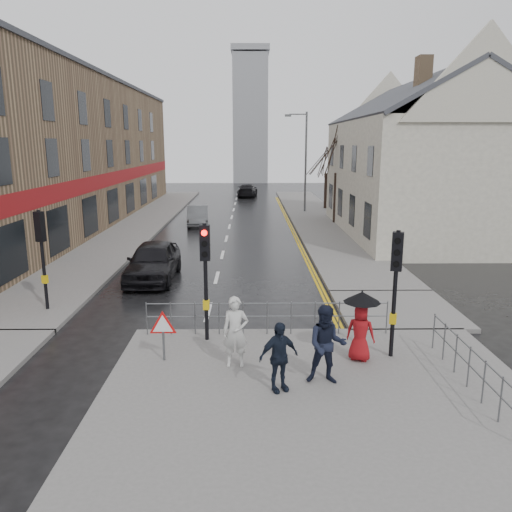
{
  "coord_description": "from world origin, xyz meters",
  "views": [
    {
      "loc": [
        1.46,
        -13.34,
        5.68
      ],
      "look_at": [
        1.66,
        3.84,
        1.78
      ],
      "focal_mm": 35.0,
      "sensor_mm": 36.0,
      "label": 1
    }
  ],
  "objects_px": {
    "pedestrian_with_umbrella": "(361,321)",
    "pedestrian_d": "(279,357)",
    "pedestrian_a": "(235,332)",
    "pedestrian_b": "(327,345)",
    "car_mid": "(198,216)",
    "car_parked": "(153,261)"
  },
  "relations": [
    {
      "from": "pedestrian_with_umbrella",
      "to": "car_mid",
      "type": "xyz_separation_m",
      "value": [
        -6.57,
        22.92,
        -0.53
      ]
    },
    {
      "from": "pedestrian_with_umbrella",
      "to": "pedestrian_d",
      "type": "height_order",
      "value": "pedestrian_with_umbrella"
    },
    {
      "from": "pedestrian_a",
      "to": "pedestrian_d",
      "type": "distance_m",
      "value": 1.67
    },
    {
      "from": "pedestrian_b",
      "to": "car_parked",
      "type": "distance_m",
      "value": 11.35
    },
    {
      "from": "pedestrian_d",
      "to": "pedestrian_b",
      "type": "bearing_deg",
      "value": -6.17
    },
    {
      "from": "car_parked",
      "to": "pedestrian_with_umbrella",
      "type": "bearing_deg",
      "value": -50.36
    },
    {
      "from": "pedestrian_b",
      "to": "pedestrian_a",
      "type": "bearing_deg",
      "value": 161.93
    },
    {
      "from": "pedestrian_a",
      "to": "car_mid",
      "type": "bearing_deg",
      "value": 98.16
    },
    {
      "from": "pedestrian_a",
      "to": "car_mid",
      "type": "distance_m",
      "value": 23.46
    },
    {
      "from": "pedestrian_with_umbrella",
      "to": "pedestrian_d",
      "type": "xyz_separation_m",
      "value": [
        -2.21,
        -1.62,
        -0.25
      ]
    },
    {
      "from": "pedestrian_a",
      "to": "pedestrian_with_umbrella",
      "type": "distance_m",
      "value": 3.24
    },
    {
      "from": "pedestrian_a",
      "to": "pedestrian_with_umbrella",
      "type": "height_order",
      "value": "pedestrian_with_umbrella"
    },
    {
      "from": "pedestrian_b",
      "to": "pedestrian_with_umbrella",
      "type": "xyz_separation_m",
      "value": [
        1.07,
        1.26,
        0.12
      ]
    },
    {
      "from": "pedestrian_d",
      "to": "car_parked",
      "type": "distance_m",
      "value": 11.12
    },
    {
      "from": "pedestrian_a",
      "to": "pedestrian_b",
      "type": "height_order",
      "value": "pedestrian_b"
    },
    {
      "from": "pedestrian_b",
      "to": "car_mid",
      "type": "xyz_separation_m",
      "value": [
        -5.51,
        24.17,
        -0.41
      ]
    },
    {
      "from": "pedestrian_a",
      "to": "pedestrian_with_umbrella",
      "type": "relative_size",
      "value": 0.98
    },
    {
      "from": "car_mid",
      "to": "car_parked",
      "type": "bearing_deg",
      "value": -97.01
    },
    {
      "from": "pedestrian_with_umbrella",
      "to": "pedestrian_b",
      "type": "bearing_deg",
      "value": -130.35
    },
    {
      "from": "pedestrian_b",
      "to": "pedestrian_d",
      "type": "relative_size",
      "value": 1.16
    },
    {
      "from": "pedestrian_b",
      "to": "pedestrian_with_umbrella",
      "type": "distance_m",
      "value": 1.65
    },
    {
      "from": "pedestrian_d",
      "to": "pedestrian_a",
      "type": "bearing_deg",
      "value": 103.8
    }
  ]
}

